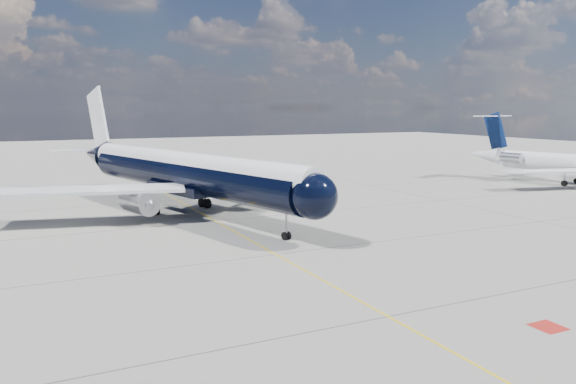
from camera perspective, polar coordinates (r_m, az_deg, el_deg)
name	(u,v)px	position (r m, az deg, el deg)	size (l,w,h in m)	color
ground	(201,213)	(63.41, -8.84, -2.12)	(320.00, 320.00, 0.00)	gray
taxiway_centerline	(215,221)	(58.74, -7.38, -2.94)	(0.16, 160.00, 0.01)	#E5B90C
red_marking	(548,327)	(33.90, 24.91, -12.32)	(1.60, 1.60, 0.01)	maroon
main_airliner	(180,171)	(64.33, -10.96, 2.07)	(40.35, 49.96, 14.66)	black
regional_jet	(565,162)	(95.69, 26.30, 2.77)	(27.47, 32.11, 11.00)	white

